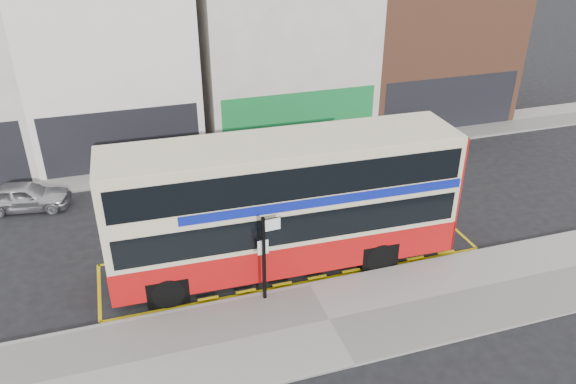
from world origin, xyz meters
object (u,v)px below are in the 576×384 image
object	(u,v)px
car_silver	(25,196)
double_decker_bus	(285,203)
car_white	(431,141)
street_tree_right	(382,78)
car_grey	(179,163)
bus_stop_post	(266,251)

from	to	relation	value
car_silver	double_decker_bus	bearing A→B (deg)	-117.92
car_white	street_tree_right	size ratio (longest dim) A/B	0.93
car_grey	bus_stop_post	bearing A→B (deg)	173.93
street_tree_right	car_white	bearing A→B (deg)	-69.76
double_decker_bus	car_grey	size ratio (longest dim) A/B	2.69
bus_stop_post	car_grey	bearing A→B (deg)	94.93
double_decker_bus	street_tree_right	bearing A→B (deg)	52.09
bus_stop_post	street_tree_right	size ratio (longest dim) A/B	0.68
car_silver	street_tree_right	size ratio (longest dim) A/B	0.80
bus_stop_post	car_white	distance (m)	14.94
double_decker_bus	street_tree_right	xyz separation A→B (m)	(9.07, 10.96, 0.53)
car_silver	car_white	xyz separation A→B (m)	(19.87, 0.11, -0.01)
car_silver	street_tree_right	xyz separation A→B (m)	(18.55, 3.69, 2.48)
car_silver	street_tree_right	distance (m)	19.08
bus_stop_post	car_white	bearing A→B (deg)	35.26
car_grey	car_white	world-z (taller)	car_grey
bus_stop_post	car_silver	xyz separation A→B (m)	(-8.24, 9.15, -1.39)
double_decker_bus	car_white	size ratio (longest dim) A/B	2.91
street_tree_right	bus_stop_post	bearing A→B (deg)	-128.76
car_grey	street_tree_right	bearing A→B (deg)	-92.05
car_grey	car_white	size ratio (longest dim) A/B	1.08
car_white	street_tree_right	distance (m)	4.55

